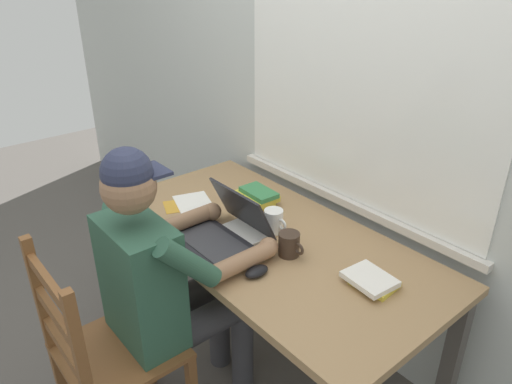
# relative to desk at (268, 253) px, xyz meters

# --- Properties ---
(ground_plane) EXTENTS (8.00, 8.00, 0.00)m
(ground_plane) POSITION_rel_desk_xyz_m (0.00, 0.00, -0.64)
(ground_plane) COLOR #56514C
(back_wall) EXTENTS (6.00, 0.08, 2.60)m
(back_wall) POSITION_rel_desk_xyz_m (0.00, 0.47, 0.65)
(back_wall) COLOR beige
(back_wall) RESTS_ON ground
(desk) EXTENTS (1.56, 0.77, 0.73)m
(desk) POSITION_rel_desk_xyz_m (0.00, 0.00, 0.00)
(desk) COLOR #9E7A51
(desk) RESTS_ON ground
(seated_person) EXTENTS (0.50, 0.60, 1.26)m
(seated_person) POSITION_rel_desk_xyz_m (-0.07, -0.46, 0.05)
(seated_person) COLOR #2D5642
(seated_person) RESTS_ON ground
(wooden_chair) EXTENTS (0.42, 0.42, 0.95)m
(wooden_chair) POSITION_rel_desk_xyz_m (-0.07, -0.74, -0.17)
(wooden_chair) COLOR brown
(wooden_chair) RESTS_ON ground
(laptop) EXTENTS (0.33, 0.33, 0.22)m
(laptop) POSITION_rel_desk_xyz_m (-0.10, -0.16, 0.14)
(laptop) COLOR #232328
(laptop) RESTS_ON desk
(computer_mouse) EXTENTS (0.06, 0.10, 0.03)m
(computer_mouse) POSITION_rel_desk_xyz_m (0.18, -0.22, 0.10)
(computer_mouse) COLOR black
(computer_mouse) RESTS_ON desk
(coffee_mug_white) EXTENTS (0.12, 0.08, 0.10)m
(coffee_mug_white) POSITION_rel_desk_xyz_m (-0.01, 0.05, 0.14)
(coffee_mug_white) COLOR white
(coffee_mug_white) RESTS_ON desk
(coffee_mug_dark) EXTENTS (0.12, 0.09, 0.10)m
(coffee_mug_dark) POSITION_rel_desk_xyz_m (0.16, -0.03, 0.14)
(coffee_mug_dark) COLOR #38281E
(coffee_mug_dark) RESTS_ON desk
(book_stack_main) EXTENTS (0.21, 0.15, 0.07)m
(book_stack_main) POSITION_rel_desk_xyz_m (-0.27, 0.16, 0.12)
(book_stack_main) COLOR gold
(book_stack_main) RESTS_ON desk
(book_stack_side) EXTENTS (0.19, 0.16, 0.04)m
(book_stack_side) POSITION_rel_desk_xyz_m (0.50, 0.07, 0.11)
(book_stack_side) COLOR gold
(book_stack_side) RESTS_ON desk
(paper_pile_near_laptop) EXTENTS (0.22, 0.16, 0.01)m
(paper_pile_near_laptop) POSITION_rel_desk_xyz_m (-0.08, -0.06, 0.09)
(paper_pile_near_laptop) COLOR white
(paper_pile_near_laptop) RESTS_ON desk
(paper_pile_back_corner) EXTENTS (0.24, 0.22, 0.01)m
(paper_pile_back_corner) POSITION_rel_desk_xyz_m (-0.46, -0.08, 0.09)
(paper_pile_back_corner) COLOR white
(paper_pile_back_corner) RESTS_ON desk
(landscape_photo_print) EXTENTS (0.15, 0.13, 0.00)m
(landscape_photo_print) POSITION_rel_desk_xyz_m (-0.49, -0.17, 0.09)
(landscape_photo_print) COLOR gold
(landscape_photo_print) RESTS_ON desk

